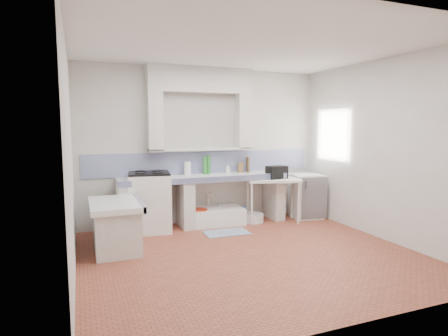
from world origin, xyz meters
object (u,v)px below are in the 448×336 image
object	(u,v)px
stove	(150,203)
side_table	(273,200)
fridge	(306,196)
sink	(212,217)

from	to	relation	value
stove	side_table	distance (m)	2.24
stove	side_table	world-z (taller)	stove
stove	fridge	world-z (taller)	stove
side_table	fridge	xyz separation A→B (m)	(0.76, 0.04, 0.02)
sink	side_table	distance (m)	1.17
stove	fridge	size ratio (longest dim) A/B	1.15
side_table	fridge	world-z (taller)	fridge
side_table	fridge	size ratio (longest dim) A/B	1.14
sink	side_table	size ratio (longest dim) A/B	1.16
sink	fridge	bearing A→B (deg)	-1.70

